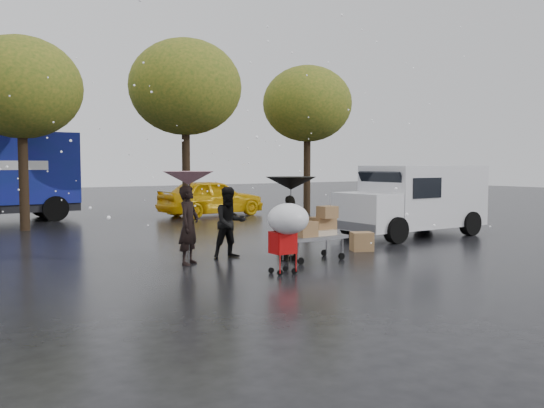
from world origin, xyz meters
TOP-DOWN VIEW (x-y plane):
  - ground at (0.00, 0.00)m, footprint 90.00×90.00m
  - person_pink at (-1.77, 0.92)m, footprint 0.77×0.74m
  - person_middle at (-0.55, 1.20)m, footprint 0.89×0.72m
  - person_black at (0.41, 0.03)m, footprint 0.92×0.43m
  - umbrella_pink at (-1.77, 0.92)m, footprint 1.14×1.14m
  - umbrella_black at (0.41, 0.03)m, footprint 1.18×1.18m
  - vendor_cart at (0.96, -0.21)m, footprint 1.52×0.80m
  - shopping_cart at (-0.66, -1.32)m, footprint 0.84×0.84m
  - white_van at (6.40, 1.68)m, footprint 4.91×2.18m
  - box_ground_near at (2.83, 0.25)m, footprint 0.67×0.62m
  - box_ground_far at (1.41, 1.54)m, footprint 0.51×0.42m
  - yellow_taxi at (4.37, 11.44)m, footprint 4.78×2.15m
  - tree_row at (-0.47, 10.00)m, footprint 21.60×4.40m

SIDE VIEW (x-z plane):
  - ground at x=0.00m, z-range 0.00..0.00m
  - box_ground_far at x=1.41m, z-range 0.00..0.36m
  - box_ground_near at x=2.83m, z-range 0.00..0.48m
  - vendor_cart at x=0.96m, z-range 0.09..1.36m
  - person_black at x=0.41m, z-range 0.00..1.53m
  - yellow_taxi at x=4.37m, z-range 0.00..1.59m
  - person_middle at x=-0.55m, z-range 0.00..1.70m
  - person_pink at x=-1.77m, z-range 0.00..1.77m
  - shopping_cart at x=-0.66m, z-range 0.33..1.80m
  - white_van at x=6.40m, z-range 0.06..2.26m
  - umbrella_black at x=0.41m, z-range 0.83..2.78m
  - umbrella_pink at x=-1.77m, z-range 0.89..2.98m
  - tree_row at x=-0.47m, z-range 1.46..8.58m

